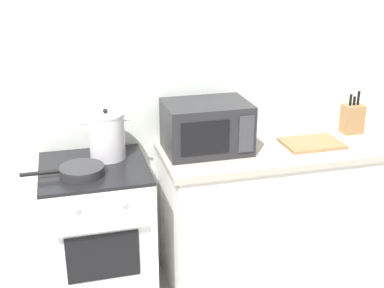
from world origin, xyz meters
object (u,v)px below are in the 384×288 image
object	(u,v)px
stove	(99,238)
frying_pan	(81,171)
cutting_board	(312,143)
knife_block	(352,119)
stock_pot	(107,136)
microwave	(207,127)

from	to	relation	value
stove	frying_pan	xyz separation A→B (m)	(-0.07, -0.10, 0.48)
frying_pan	cutting_board	distance (m)	1.42
knife_block	frying_pan	bearing A→B (deg)	-172.37
stove	cutting_board	world-z (taller)	cutting_board
cutting_board	frying_pan	bearing A→B (deg)	-176.03
stock_pot	knife_block	world-z (taller)	stock_pot
knife_block	stock_pot	bearing A→B (deg)	-179.01
stock_pot	microwave	xyz separation A→B (m)	(0.59, -0.03, 0.01)
stove	microwave	distance (m)	0.92
stove	microwave	xyz separation A→B (m)	(0.68, 0.08, 0.61)
microwave	cutting_board	world-z (taller)	microwave
stove	knife_block	size ratio (longest dim) A/B	3.26
stock_pot	microwave	size ratio (longest dim) A/B	0.60
stock_pot	knife_block	bearing A→B (deg)	0.99
microwave	knife_block	xyz separation A→B (m)	(1.02, 0.06, -0.05)
microwave	frying_pan	bearing A→B (deg)	-166.88
frying_pan	microwave	bearing A→B (deg)	13.12
cutting_board	knife_block	distance (m)	0.40
frying_pan	microwave	world-z (taller)	microwave
microwave	stock_pot	bearing A→B (deg)	176.69
stove	knife_block	world-z (taller)	knife_block
stove	knife_block	bearing A→B (deg)	4.73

